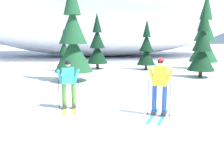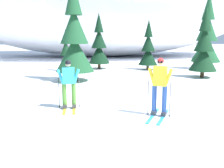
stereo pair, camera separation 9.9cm
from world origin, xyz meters
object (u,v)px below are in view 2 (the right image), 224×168
Objects in this scene: skier_yellow_jacket at (160,86)px; pine_tree_right at (204,48)px; pine_tree_left at (66,54)px; pine_tree_center at (99,46)px; pine_tree_center_left at (74,39)px; skier_cyan_jacket at (69,84)px; pine_tree_far_right at (207,38)px; pine_tree_center_right at (148,49)px.

pine_tree_right reaches higher than skier_yellow_jacket.
pine_tree_center reaches higher than pine_tree_left.
pine_tree_center_left is at bearing -174.78° from pine_tree_right.
pine_tree_center_left is at bearing 91.83° from skier_cyan_jacket.
skier_cyan_jacket is at bearing -140.58° from pine_tree_right.
pine_tree_right is (7.53, 0.69, -0.53)m from pine_tree_center_left.
pine_tree_center_left is 10.30m from pine_tree_far_right.
pine_tree_far_right reaches higher than pine_tree_right.
pine_tree_left is 2.61m from pine_tree_center.
pine_tree_center is at bearing 143.96° from pine_tree_right.
pine_tree_center_left is (-3.07, 6.40, 1.30)m from skier_yellow_jacket.
skier_cyan_jacket is 0.31× the size of pine_tree_far_right.
pine_tree_far_right is at bearing 1.49° from pine_tree_left.
pine_tree_right reaches higher than pine_tree_center.
skier_cyan_jacket is 10.84m from pine_tree_center_right.
skier_yellow_jacket is 0.33× the size of pine_tree_far_right.
skier_yellow_jacket is 3.08m from skier_cyan_jacket.
pine_tree_right is at bearing -115.89° from pine_tree_far_right.
skier_yellow_jacket is 0.44× the size of pine_tree_right.
pine_tree_center is at bearing 174.54° from pine_tree_far_right.
pine_tree_left is 0.71× the size of pine_tree_center.
pine_tree_center reaches higher than pine_tree_center_right.
pine_tree_far_right is at bearing -5.46° from pine_tree_center.
pine_tree_center is (1.26, 10.50, 0.84)m from skier_cyan_jacket.
pine_tree_center_left reaches higher than pine_tree_center.
skier_cyan_jacket is 0.48× the size of pine_tree_center_right.
skier_yellow_jacket is 1.08× the size of skier_cyan_jacket.
pine_tree_center is at bearing 74.44° from pine_tree_center_left.
pine_tree_center_right is at bearing -179.43° from pine_tree_far_right.
pine_tree_left is 10.31m from pine_tree_far_right.
pine_tree_left is (-4.00, 10.51, 0.25)m from skier_yellow_jacket.
pine_tree_left is at bearing 157.98° from pine_tree_right.
pine_tree_right is at bearing -36.04° from pine_tree_center.
skier_yellow_jacket is 0.63× the size of pine_tree_left.
pine_tree_center reaches higher than skier_cyan_jacket.
pine_tree_center is (1.43, 5.13, -0.56)m from pine_tree_center_left.
pine_tree_left is 0.53× the size of pine_tree_far_right.
skier_yellow_jacket is at bearing -122.21° from pine_tree_right.
pine_tree_center_left is at bearing -138.97° from pine_tree_center_right.
pine_tree_center_left reaches higher than skier_cyan_jacket.
skier_cyan_jacket is 0.41× the size of pine_tree_right.
pine_tree_far_right is (7.90, -0.75, 0.59)m from pine_tree_center.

